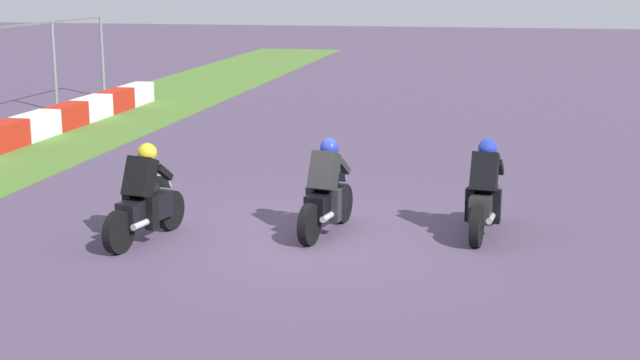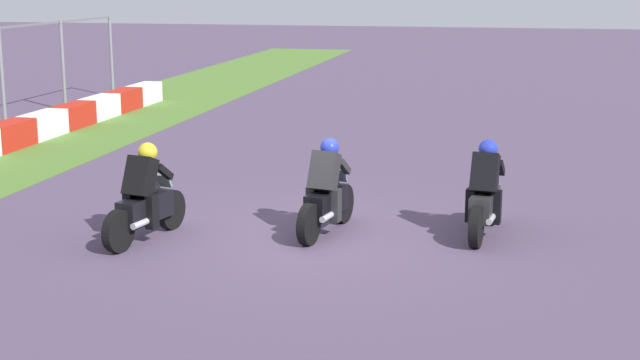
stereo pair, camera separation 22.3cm
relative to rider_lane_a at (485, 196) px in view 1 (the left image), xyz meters
name	(u,v)px [view 1 (the left image)]	position (x,y,z in m)	size (l,w,h in m)	color
ground_plane	(318,235)	(-0.58, 2.54, -0.62)	(120.00, 120.00, 0.00)	#4D3E56
rider_lane_a	(485,196)	(0.00, 0.00, 0.00)	(2.04, 0.58, 1.51)	black
rider_lane_b	(326,195)	(-0.42, 2.44, 0.00)	(2.03, 0.62, 1.51)	black
rider_lane_c	(145,201)	(-1.40, 5.07, 0.00)	(2.03, 0.63, 1.51)	black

